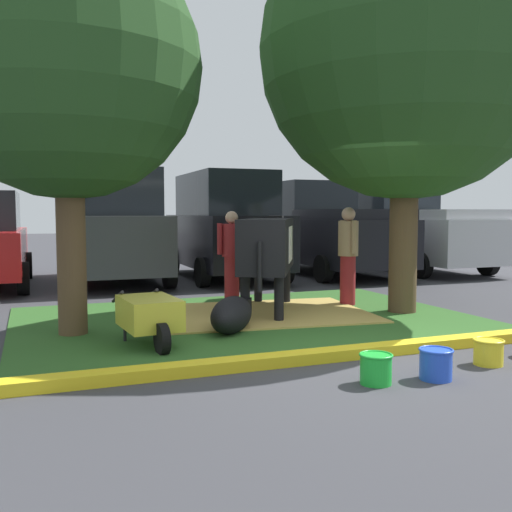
# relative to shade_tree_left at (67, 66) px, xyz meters

# --- Properties ---
(ground_plane) EXTENTS (80.00, 80.00, 0.00)m
(ground_plane) POSITION_rel_shade_tree_left_xyz_m (2.88, -2.07, -3.43)
(ground_plane) COLOR #38383D
(grass_island) EXTENTS (6.61, 4.67, 0.02)m
(grass_island) POSITION_rel_shade_tree_left_xyz_m (2.49, 0.14, -3.42)
(grass_island) COLOR #2D5B23
(grass_island) RESTS_ON ground
(curb_yellow) EXTENTS (7.81, 0.24, 0.12)m
(curb_yellow) POSITION_rel_shade_tree_left_xyz_m (2.49, -2.34, -3.37)
(curb_yellow) COLOR yellow
(curb_yellow) RESTS_ON ground
(hay_bedding) EXTENTS (3.46, 2.76, 0.04)m
(hay_bedding) POSITION_rel_shade_tree_left_xyz_m (2.84, 0.44, -3.40)
(hay_bedding) COLOR tan
(hay_bedding) RESTS_ON ground
(shade_tree_left) EXTENTS (3.39, 3.39, 5.14)m
(shade_tree_left) POSITION_rel_shade_tree_left_xyz_m (0.00, 0.00, 0.00)
(shade_tree_left) COLOR brown
(shade_tree_left) RESTS_ON ground
(shade_tree_right) EXTENTS (4.57, 4.57, 6.35)m
(shade_tree_right) POSITION_rel_shade_tree_left_xyz_m (4.98, -0.16, 0.62)
(shade_tree_right) COLOR #4C3823
(shade_tree_right) RESTS_ON ground
(cow_holstein) EXTENTS (1.84, 2.92, 1.53)m
(cow_holstein) POSITION_rel_shade_tree_left_xyz_m (3.05, 0.74, -2.35)
(cow_holstein) COLOR black
(cow_holstein) RESTS_ON ground
(calf_lying) EXTENTS (1.02, 1.26, 0.48)m
(calf_lying) POSITION_rel_shade_tree_left_xyz_m (1.98, -0.58, -3.19)
(calf_lying) COLOR black
(calf_lying) RESTS_ON ground
(person_handler) EXTENTS (0.53, 0.34, 1.61)m
(person_handler) POSITION_rel_shade_tree_left_xyz_m (2.78, 1.74, -2.56)
(person_handler) COLOR maroon
(person_handler) RESTS_ON ground
(person_visitor_near) EXTENTS (0.34, 0.53, 1.68)m
(person_visitor_near) POSITION_rel_shade_tree_left_xyz_m (4.53, 0.76, -2.53)
(person_visitor_near) COLOR maroon
(person_visitor_near) RESTS_ON ground
(wheelbarrow) EXTENTS (0.68, 1.62, 0.63)m
(wheelbarrow) POSITION_rel_shade_tree_left_xyz_m (0.81, -0.98, -3.04)
(wheelbarrow) COLOR gold
(wheelbarrow) RESTS_ON ground
(bucket_green) EXTENTS (0.32, 0.32, 0.29)m
(bucket_green) POSITION_rel_shade_tree_left_xyz_m (2.47, -3.26, -3.28)
(bucket_green) COLOR green
(bucket_green) RESTS_ON ground
(bucket_blue) EXTENTS (0.33, 0.33, 0.30)m
(bucket_blue) POSITION_rel_shade_tree_left_xyz_m (3.08, -3.34, -3.27)
(bucket_blue) COLOR blue
(bucket_blue) RESTS_ON ground
(bucket_yellow) EXTENTS (0.32, 0.32, 0.27)m
(bucket_yellow) POSITION_rel_shade_tree_left_xyz_m (3.94, -3.11, -3.29)
(bucket_yellow) COLOR yellow
(bucket_yellow) RESTS_ON ground
(suv_dark_grey) EXTENTS (2.19, 4.64, 2.52)m
(suv_dark_grey) POSITION_rel_shade_tree_left_xyz_m (1.28, 5.58, -2.16)
(suv_dark_grey) COLOR #3D3D42
(suv_dark_grey) RESTS_ON ground
(suv_black) EXTENTS (2.19, 4.64, 2.52)m
(suv_black) POSITION_rel_shade_tree_left_xyz_m (3.88, 5.46, -2.16)
(suv_black) COLOR black
(suv_black) RESTS_ON ground
(pickup_truck_maroon) EXTENTS (2.30, 5.44, 2.42)m
(pickup_truck_maroon) POSITION_rel_shade_tree_left_xyz_m (6.68, 5.56, -2.31)
(pickup_truck_maroon) COLOR black
(pickup_truck_maroon) RESTS_ON ground
(pickup_truck_black) EXTENTS (2.30, 5.44, 2.42)m
(pickup_truck_black) POSITION_rel_shade_tree_left_xyz_m (9.29, 5.47, -2.31)
(pickup_truck_black) COLOR #B7B7BC
(pickup_truck_black) RESTS_ON ground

